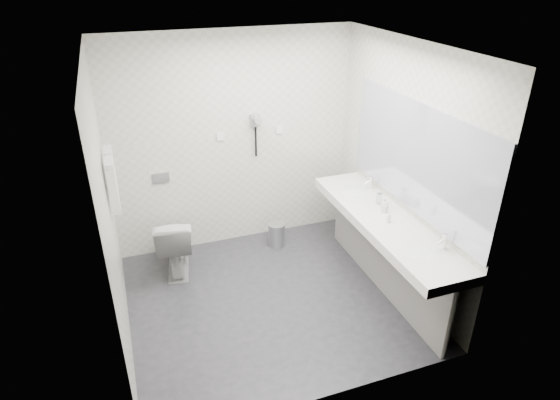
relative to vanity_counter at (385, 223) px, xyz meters
name	(u,v)px	position (x,y,z in m)	size (l,w,h in m)	color
floor	(271,299)	(-1.12, 0.20, -0.80)	(2.80, 2.80, 0.00)	#2B2A2F
ceiling	(269,48)	(-1.12, 0.20, 1.70)	(2.80, 2.80, 0.00)	silver
wall_back	(234,143)	(-1.12, 1.50, 0.45)	(2.80, 2.80, 0.00)	beige
wall_front	(331,268)	(-1.12, -1.10, 0.45)	(2.80, 2.80, 0.00)	beige
wall_left	(109,215)	(-2.52, 0.20, 0.45)	(2.60, 2.60, 0.00)	beige
wall_right	(403,169)	(0.27, 0.20, 0.45)	(2.60, 2.60, 0.00)	beige
vanity_counter	(385,223)	(0.00, 0.00, 0.00)	(0.55, 2.20, 0.10)	silver
vanity_panel	(383,258)	(0.02, 0.00, -0.42)	(0.03, 2.15, 0.75)	gray
vanity_post_near	(449,322)	(0.05, -1.04, -0.42)	(0.06, 0.06, 0.75)	silver
vanity_post_far	(341,212)	(0.05, 1.04, -0.42)	(0.06, 0.06, 0.75)	silver
mirror	(416,158)	(0.26, 0.00, 0.65)	(0.02, 2.20, 1.05)	#B2BCC6
basin_near	(424,254)	(0.00, -0.65, 0.04)	(0.40, 0.31, 0.05)	white
basin_far	(354,192)	(0.00, 0.65, 0.04)	(0.40, 0.31, 0.05)	white
faucet_near	(444,241)	(0.19, -0.65, 0.12)	(0.04, 0.04, 0.15)	silver
faucet_far	(371,182)	(0.19, 0.65, 0.12)	(0.04, 0.04, 0.15)	silver
soap_bottle_a	(385,207)	(0.06, 0.12, 0.11)	(0.05, 0.05, 0.11)	silver
soap_bottle_b	(384,203)	(0.11, 0.20, 0.10)	(0.08, 0.08, 0.10)	silver
soap_bottle_c	(389,218)	(-0.01, -0.08, 0.10)	(0.04, 0.04, 0.10)	silver
glass_left	(379,199)	(0.10, 0.30, 0.11)	(0.06, 0.06, 0.11)	silver
toilet	(175,243)	(-1.94, 1.06, -0.45)	(0.39, 0.69, 0.69)	white
flush_plate	(161,178)	(-1.98, 1.49, 0.15)	(0.18, 0.02, 0.12)	#B2B5BA
pedal_bin	(277,235)	(-0.73, 1.16, -0.66)	(0.20, 0.20, 0.28)	#B2B5BA
bin_lid	(277,224)	(-0.73, 1.16, -0.51)	(0.20, 0.20, 0.01)	#B2B5BA
towel_rail	(107,157)	(-2.47, 0.75, 0.75)	(0.02, 0.02, 0.62)	silver
towel_near	(113,185)	(-2.46, 0.61, 0.53)	(0.07, 0.24, 0.48)	silver
towel_far	(111,173)	(-2.46, 0.89, 0.53)	(0.07, 0.24, 0.48)	silver
dryer_cradle	(255,120)	(-0.88, 1.47, 0.70)	(0.10, 0.04, 0.14)	gray
dryer_barrel	(257,120)	(-0.88, 1.40, 0.73)	(0.08, 0.08, 0.14)	gray
dryer_cord	(256,142)	(-0.88, 1.46, 0.45)	(0.02, 0.02, 0.35)	black
switch_plate_a	(221,137)	(-1.27, 1.49, 0.55)	(0.09, 0.02, 0.09)	white
switch_plate_b	(280,130)	(-0.57, 1.49, 0.55)	(0.09, 0.02, 0.09)	white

